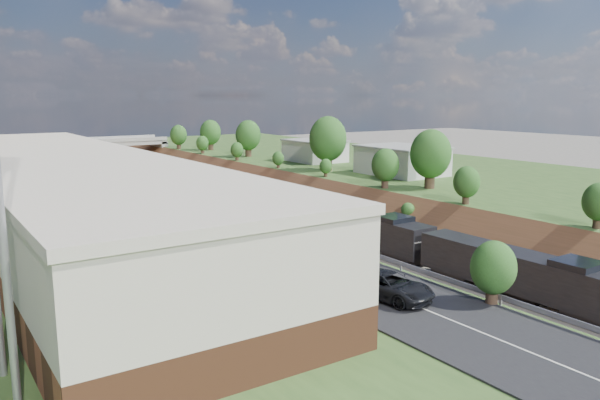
{
  "coord_description": "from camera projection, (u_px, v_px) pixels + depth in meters",
  "views": [
    {
      "loc": [
        -38.49,
        -12.42,
        16.8
      ],
      "look_at": [
        -4.79,
        37.57,
        6.0
      ],
      "focal_mm": 35.0,
      "sensor_mm": 36.0,
      "label": 1
    }
  ],
  "objects": [
    {
      "name": "white_building_near",
      "position": [
        402.0,
        161.0,
        88.41
      ],
      "size": [
        9.0,
        12.0,
        4.0
      ],
      "primitive_type": "cube",
      "color": "silver",
      "rests_on": "platform_right"
    },
    {
      "name": "rail_left_track",
      "position": [
        224.0,
        217.0,
        81.8
      ],
      "size": [
        1.58,
        180.0,
        0.18
      ],
      "primitive_type": "cube",
      "color": "gray",
      "rests_on": "ground"
    },
    {
      "name": "white_building_far",
      "position": [
        315.0,
        151.0,
        106.13
      ],
      "size": [
        8.0,
        10.0,
        3.6
      ],
      "primitive_type": "cube",
      "color": "silver",
      "rests_on": "platform_right"
    },
    {
      "name": "tree_right_large",
      "position": [
        431.0,
        154.0,
        74.62
      ],
      "size": [
        5.25,
        5.25,
        7.61
      ],
      "color": "#473323",
      "rests_on": "platform_right"
    },
    {
      "name": "commercial_building",
      "position": [
        65.0,
        197.0,
        48.39
      ],
      "size": [
        14.3,
        62.3,
        7.0
      ],
      "color": "brown",
      "rests_on": "platform_left"
    },
    {
      "name": "suv",
      "position": [
        388.0,
        286.0,
        34.07
      ],
      "size": [
        3.64,
        5.99,
        1.55
      ],
      "primitive_type": "imported",
      "rotation": [
        0.0,
        0.0,
        0.2
      ],
      "color": "black",
      "rests_on": "road"
    },
    {
      "name": "embankment_left",
      "position": [
        166.0,
        224.0,
        77.2
      ],
      "size": [
        10.0,
        180.0,
        10.0
      ],
      "primitive_type": "cube",
      "rotation": [
        0.0,
        0.79,
        0.0
      ],
      "color": "brown",
      "rests_on": "ground"
    },
    {
      "name": "platform_right",
      "position": [
        409.0,
        179.0,
        100.96
      ],
      "size": [
        44.0,
        180.0,
        5.0
      ],
      "primitive_type": "cube",
      "color": "#315121",
      "rests_on": "ground"
    },
    {
      "name": "freight_train",
      "position": [
        175.0,
        172.0,
        108.74
      ],
      "size": [
        3.18,
        161.55,
        4.71
      ],
      "color": "black",
      "rests_on": "ground"
    },
    {
      "name": "overpass",
      "position": [
        110.0,
        148.0,
        132.99
      ],
      "size": [
        24.5,
        8.3,
        7.4
      ],
      "color": "gray",
      "rests_on": "ground"
    },
    {
      "name": "road",
      "position": [
        131.0,
        190.0,
        73.83
      ],
      "size": [
        8.0,
        180.0,
        0.1
      ],
      "primitive_type": "cube",
      "color": "black",
      "rests_on": "platform_left"
    },
    {
      "name": "guardrail",
      "position": [
        162.0,
        183.0,
        75.83
      ],
      "size": [
        0.1,
        171.0,
        0.7
      ],
      "color": "#99999E",
      "rests_on": "platform_left"
    },
    {
      "name": "rail_right_track",
      "position": [
        256.0,
        212.0,
        84.66
      ],
      "size": [
        1.58,
        180.0,
        0.18
      ],
      "primitive_type": "cube",
      "color": "gray",
      "rests_on": "ground"
    },
    {
      "name": "embankment_right",
      "position": [
        304.0,
        207.0,
        89.3
      ],
      "size": [
        10.0,
        180.0,
        10.0
      ],
      "primitive_type": "cube",
      "rotation": [
        0.0,
        0.79,
        0.0
      ],
      "color": "brown",
      "rests_on": "ground"
    },
    {
      "name": "tree_left_crest",
      "position": [
        355.0,
        230.0,
        42.87
      ],
      "size": [
        2.45,
        2.45,
        3.55
      ],
      "color": "#473323",
      "rests_on": "platform_left"
    }
  ]
}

